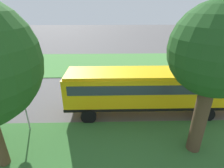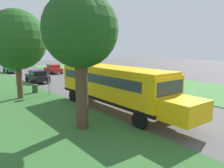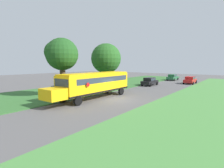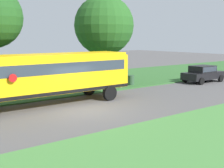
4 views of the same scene
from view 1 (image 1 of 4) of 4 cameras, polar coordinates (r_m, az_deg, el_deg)
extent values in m
plane|color=#565454|center=(15.42, 4.62, -3.48)|extent=(120.00, 120.00, 0.00)
cube|color=#47843D|center=(23.71, 2.48, 6.78)|extent=(10.00, 80.00, 0.07)
cube|color=yellow|center=(12.31, 9.82, -1.42)|extent=(2.50, 10.50, 2.20)
cube|color=yellow|center=(11.86, 10.22, 3.73)|extent=(2.35, 10.29, 0.16)
cube|color=black|center=(12.76, 9.51, -5.38)|extent=(2.54, 10.54, 0.20)
cube|color=#2D3842|center=(12.07, 8.58, 0.54)|extent=(2.53, 9.24, 0.64)
cube|color=#2D3842|center=(14.09, 31.19, 0.69)|extent=(2.25, 0.12, 0.80)
cylinder|color=red|center=(14.32, 20.23, 1.80)|extent=(0.03, 0.44, 0.44)
cylinder|color=black|center=(15.32, 24.21, -3.83)|extent=(0.30, 1.00, 1.00)
cylinder|color=black|center=(13.43, 28.49, -8.79)|extent=(0.30, 1.00, 1.00)
cylinder|color=black|center=(13.90, -6.65, -4.55)|extent=(0.30, 1.00, 1.00)
cylinder|color=black|center=(11.78, -7.65, -10.42)|extent=(0.30, 1.00, 1.00)
cylinder|color=#4C3826|center=(9.91, 26.70, -10.25)|extent=(0.69, 0.69, 3.95)
sphere|color=#1E4C1C|center=(8.61, 31.07, 9.50)|extent=(4.05, 4.05, 4.05)
cylinder|color=gray|center=(11.92, -25.97, -9.37)|extent=(0.08, 0.08, 2.10)
cylinder|color=red|center=(11.29, -27.21, -3.61)|extent=(0.03, 0.68, 0.68)
camera|label=2|loc=(15.17, 80.36, -6.48)|focal=35.00mm
camera|label=3|loc=(31.62, 35.64, 14.74)|focal=28.00mm
camera|label=4|loc=(30.57, 20.94, 17.22)|focal=50.00mm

